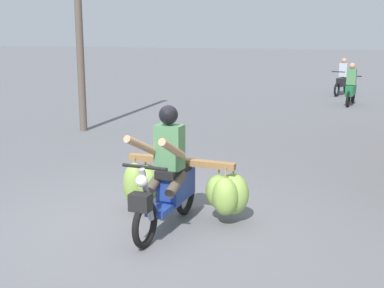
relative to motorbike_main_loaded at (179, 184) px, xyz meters
The scene contains 4 objects.
ground_plane 0.68m from the motorbike_main_loaded, 144.56° to the right, with size 120.00×120.00×0.00m, color slate.
motorbike_main_loaded is the anchor object (origin of this frame).
motorbike_distant_ahead_left 12.03m from the motorbike_main_loaded, 81.76° to the left, with size 0.50×1.62×1.40m.
motorbike_distant_ahead_right 14.78m from the motorbike_main_loaded, 84.86° to the left, with size 0.64×1.58×1.40m.
Camera 1 is at (2.60, -5.86, 2.49)m, focal length 48.86 mm.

